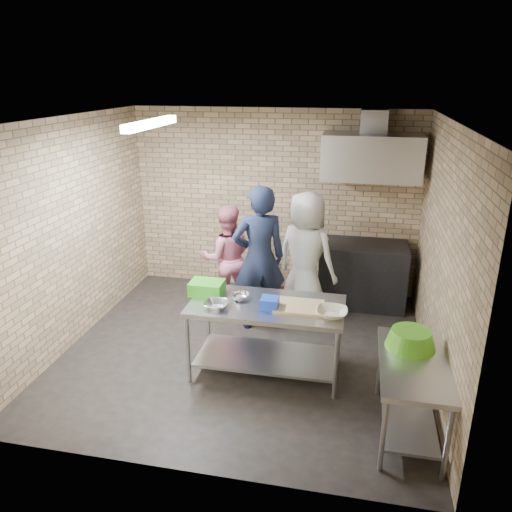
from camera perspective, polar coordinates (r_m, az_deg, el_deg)
The scene contains 25 objects.
floor at distance 6.14m, azimuth -1.32°, elevation -10.70°, with size 4.20×4.20×0.00m, color black.
ceiling at distance 5.30m, azimuth -1.55°, elevation 15.28°, with size 4.20×4.20×0.00m, color black.
back_wall at distance 7.46m, azimuth 2.07°, elevation 6.15°, with size 4.20×0.06×2.70m, color tan.
front_wall at distance 3.81m, azimuth -8.32°, elevation -8.19°, with size 4.20×0.06×2.70m, color tan.
left_wall at distance 6.37m, azimuth -20.17°, elevation 2.47°, with size 0.06×4.00×2.70m, color tan.
right_wall at distance 5.51m, azimuth 20.35°, elevation -0.19°, with size 0.06×4.00×2.70m, color tan.
prep_table at distance 5.56m, azimuth 1.19°, elevation -9.31°, with size 1.65×0.83×0.83m, color #ABAFB2.
side_counter at distance 4.93m, azimuth 17.10°, elevation -15.08°, with size 0.60×1.20×0.75m, color silver.
stove at distance 7.30m, azimuth 12.01°, elevation -2.03°, with size 1.20×0.70×0.90m, color black.
range_hood at distance 6.92m, azimuth 13.01°, elevation 10.90°, with size 1.30×0.60×0.60m, color silver.
hood_duct at distance 7.02m, azimuth 13.29°, elevation 14.71°, with size 0.35×0.30×0.30m, color #A5A8AD.
wall_shelf at distance 7.15m, azimuth 15.31°, elevation 9.52°, with size 0.80×0.20×0.04m, color #3F2B19.
fluorescent_fixture at distance 5.62m, azimuth -11.86°, elevation 14.53°, with size 0.10×1.25×0.08m, color white.
green_crate at distance 5.60m, azimuth -5.62°, elevation -3.61°, with size 0.37×0.28×0.15m, color green.
blue_tub at distance 5.25m, azimuth 1.56°, elevation -5.38°, with size 0.18×0.18×0.12m, color blue.
cutting_board at distance 5.30m, azimuth 4.92°, elevation -5.73°, with size 0.51×0.39×0.03m, color tan.
mixing_bowl_a at distance 5.29m, azimuth -4.54°, elevation -5.57°, with size 0.26×0.26×0.06m, color silver.
mixing_bowl_b at distance 5.46m, azimuth -1.79°, elevation -4.67°, with size 0.20×0.20×0.06m, color silver.
ceramic_bowl at distance 5.15m, azimuth 8.63°, elevation -6.40°, with size 0.32×0.32×0.08m, color beige.
green_basin at distance 4.90m, azimuth 17.19°, elevation -8.98°, with size 0.46×0.46×0.17m, color #59C626, non-canonical shape.
bottle_red at distance 7.12m, azimuth 13.36°, elevation 10.55°, with size 0.07×0.07×0.18m, color #B22619.
bottle_green at distance 7.14m, azimuth 16.60°, elevation 10.17°, with size 0.06×0.06×0.15m, color green.
man_navy at distance 6.33m, azimuth 0.36°, elevation -0.28°, with size 0.69×0.45×1.88m, color #141B32.
woman_pink at distance 6.94m, azimuth -3.34°, elevation -0.21°, with size 0.72×0.56×1.48m, color #D06E87.
woman_white at distance 6.63m, azimuth 5.68°, elevation -0.05°, with size 0.85×0.55×1.74m, color silver.
Camera 1 is at (1.21, -5.14, 3.14)m, focal length 35.15 mm.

